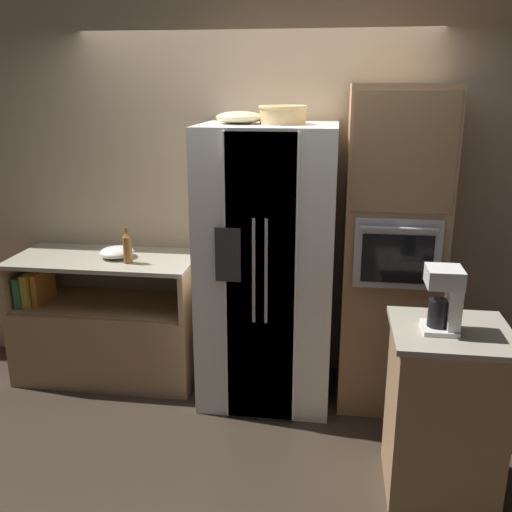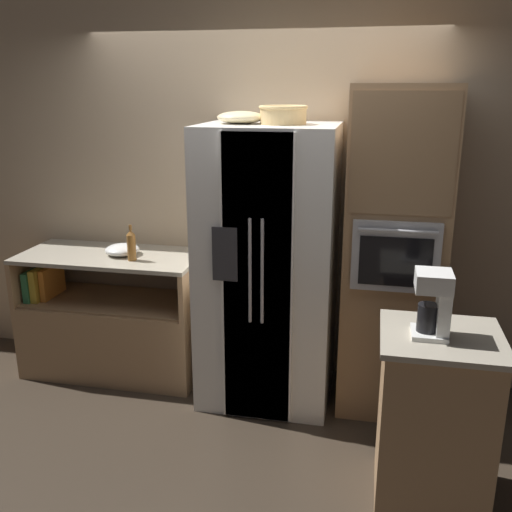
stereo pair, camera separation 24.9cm
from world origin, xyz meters
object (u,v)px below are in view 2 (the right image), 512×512
refrigerator (269,266)px  fruit_bowl (241,117)px  wall_oven (393,253)px  wicker_basket (283,114)px  mixing_bowl (122,250)px  bottle_tall (131,245)px  coffee_maker (436,302)px

refrigerator → fruit_bowl: (-0.19, -0.00, 0.99)m
wall_oven → fruit_bowl: (-1.01, -0.07, 0.86)m
wicker_basket → mixing_bowl: size_ratio=1.23×
bottle_tall → refrigerator: bearing=1.3°
fruit_bowl → wall_oven: bearing=3.8°
mixing_bowl → coffee_maker: bearing=-26.1°
mixing_bowl → refrigerator: bearing=-4.8°
refrigerator → mixing_bowl: size_ratio=7.64×
refrigerator → coffee_maker: bearing=-43.2°
refrigerator → coffee_maker: (1.00, -0.94, 0.18)m
wall_oven → wicker_basket: 1.15m
wall_oven → mixing_bowl: size_ratio=8.63×
refrigerator → wicker_basket: (0.09, -0.02, 1.01)m
bottle_tall → mixing_bowl: bearing=137.7°
wall_oven → bottle_tall: wall_oven is taller
mixing_bowl → coffee_maker: size_ratio=0.75×
fruit_bowl → bottle_tall: size_ratio=1.18×
wall_oven → mixing_bowl: 1.94m
mixing_bowl → bottle_tall: bearing=-42.3°
bottle_tall → coffee_maker: (1.98, -0.92, 0.08)m
refrigerator → fruit_bowl: 1.01m
bottle_tall → wicker_basket: bearing=0.2°
mixing_bowl → coffee_maker: (2.11, -1.03, 0.15)m
fruit_bowl → bottle_tall: fruit_bowl is taller
bottle_tall → wall_oven: bearing=2.7°
wall_oven → wicker_basket: wall_oven is taller
refrigerator → coffee_maker: refrigerator is taller
wall_oven → fruit_bowl: bearing=-176.2°
wicker_basket → coffee_maker: wicker_basket is taller
wall_oven → fruit_bowl: size_ratio=7.03×
wicker_basket → bottle_tall: 1.41m
wicker_basket → fruit_bowl: size_ratio=1.01×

